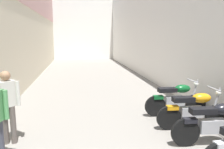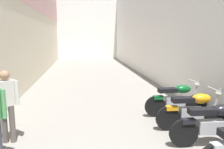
{
  "view_description": "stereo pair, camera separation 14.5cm",
  "coord_description": "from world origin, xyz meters",
  "px_view_note": "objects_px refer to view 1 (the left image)",
  "views": [
    {
      "loc": [
        -0.79,
        0.09,
        2.25
      ],
      "look_at": [
        0.21,
        6.32,
        1.18
      ],
      "focal_mm": 35.72,
      "sensor_mm": 36.0,
      "label": 1
    },
    {
      "loc": [
        -0.65,
        0.07,
        2.25
      ],
      "look_at": [
        0.21,
        6.32,
        1.18
      ],
      "focal_mm": 35.72,
      "sensor_mm": 36.0,
      "label": 2
    }
  ],
  "objects_px": {
    "motorcycle_fifth": "(194,109)",
    "pedestrian_further_down": "(7,102)",
    "motorcycle_fourth": "(215,122)",
    "motorcycle_sixth": "(176,98)"
  },
  "relations": [
    {
      "from": "motorcycle_fourth",
      "to": "motorcycle_sixth",
      "type": "distance_m",
      "value": 1.84
    },
    {
      "from": "motorcycle_fourth",
      "to": "pedestrian_further_down",
      "type": "relative_size",
      "value": 1.18
    },
    {
      "from": "motorcycle_sixth",
      "to": "pedestrian_further_down",
      "type": "bearing_deg",
      "value": -165.73
    },
    {
      "from": "motorcycle_fifth",
      "to": "pedestrian_further_down",
      "type": "relative_size",
      "value": 1.18
    },
    {
      "from": "motorcycle_fifth",
      "to": "motorcycle_fourth",
      "type": "bearing_deg",
      "value": -90.0
    },
    {
      "from": "motorcycle_sixth",
      "to": "pedestrian_further_down",
      "type": "relative_size",
      "value": 1.18
    },
    {
      "from": "motorcycle_fifth",
      "to": "pedestrian_further_down",
      "type": "xyz_separation_m",
      "value": [
        -4.26,
        -0.1,
        0.42
      ]
    },
    {
      "from": "motorcycle_sixth",
      "to": "pedestrian_further_down",
      "type": "height_order",
      "value": "pedestrian_further_down"
    },
    {
      "from": "motorcycle_fifth",
      "to": "motorcycle_sixth",
      "type": "distance_m",
      "value": 0.99
    },
    {
      "from": "motorcycle_fourth",
      "to": "pedestrian_further_down",
      "type": "xyz_separation_m",
      "value": [
        -4.26,
        0.76,
        0.42
      ]
    }
  ]
}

